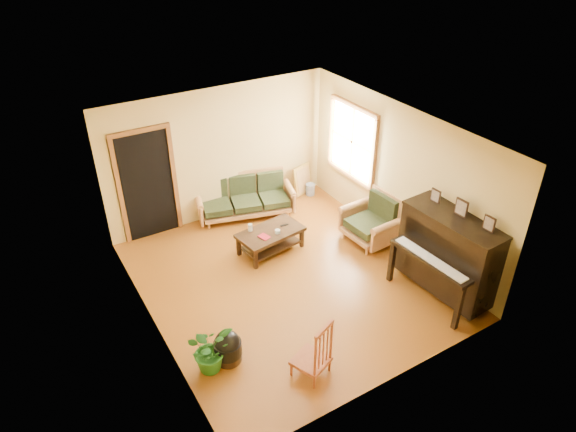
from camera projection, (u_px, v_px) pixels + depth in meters
floor at (288, 279)px, 8.58m from camera, size 5.00×5.00×0.00m
doorway at (148, 186)px, 9.21m from camera, size 1.08×0.16×2.05m
window at (352, 142)px, 9.71m from camera, size 0.12×1.36×1.46m
sofa at (245, 197)px, 10.10m from camera, size 2.04×1.28×0.81m
coffee_table at (271, 241)px, 9.17m from camera, size 1.23×0.78×0.42m
armchair at (370, 220)px, 9.31m from camera, size 0.93×0.97×0.92m
piano at (449, 255)px, 7.97m from camera, size 1.02×1.64×1.41m
footstool at (228, 350)px, 6.99m from camera, size 0.48×0.48×0.37m
red_chair at (311, 348)px, 6.65m from camera, size 0.57×0.60×0.92m
leaning_frame at (303, 179)px, 10.90m from camera, size 0.51×0.26×0.67m
ceramic_crock at (310, 189)px, 10.97m from camera, size 0.20×0.20×0.25m
potted_plant at (209, 349)px, 6.80m from camera, size 0.75×0.70×0.67m
book at (261, 239)px, 8.84m from camera, size 0.19×0.23×0.02m
candle at (250, 227)px, 9.03m from camera, size 0.08×0.08×0.13m
glass_jar at (278, 231)px, 8.99m from camera, size 0.12×0.12×0.06m
remote at (285, 225)px, 9.21m from camera, size 0.14×0.05×0.01m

